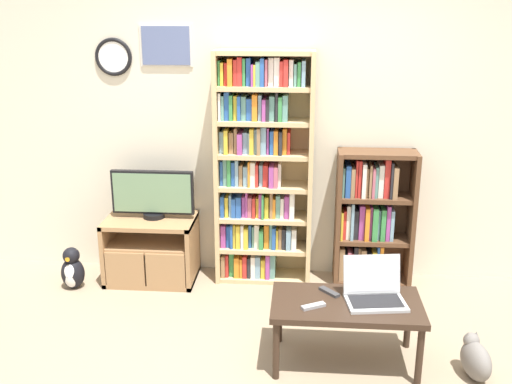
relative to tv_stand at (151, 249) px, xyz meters
name	(u,v)px	position (x,y,z in m)	size (l,w,h in m)	color
wall_back	(272,125)	(1.01, 0.31, 1.03)	(5.69, 0.09, 2.60)	beige
tv_stand	(151,249)	(0.00, 0.00, 0.00)	(0.75, 0.48, 0.55)	#9E754C
television	(153,194)	(0.03, 0.04, 0.48)	(0.69, 0.18, 0.41)	black
bookshelf_tall	(260,169)	(0.92, 0.12, 0.69)	(0.79, 0.31, 1.93)	tan
bookshelf_short	(370,219)	(1.84, 0.13, 0.28)	(0.64, 0.29, 1.14)	brown
coffee_table	(346,309)	(1.57, -1.12, 0.11)	(0.97, 0.52, 0.44)	#332319
laptop	(374,291)	(1.75, -1.08, 0.23)	(0.41, 0.35, 0.27)	#B7BABC
remote_near_laptop	(313,306)	(1.36, -1.21, 0.17)	(0.16, 0.12, 0.02)	#99999E
remote_far_from_laptop	(329,292)	(1.47, -1.01, 0.17)	(0.14, 0.15, 0.02)	#38383A
cat	(475,359)	(2.39, -1.22, -0.15)	(0.30, 0.51, 0.28)	slate
penguin_figurine	(72,270)	(-0.62, -0.22, -0.12)	(0.19, 0.17, 0.36)	black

